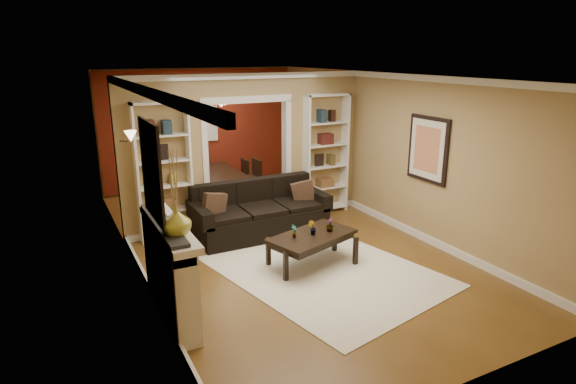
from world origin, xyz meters
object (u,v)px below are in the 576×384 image
bookshelf_left (164,172)px  fireplace (172,271)px  dining_table (218,185)px  sofa (260,210)px  coffee_table (312,250)px  bookshelf_right (325,154)px

bookshelf_left → fireplace: bearing=-102.0°
fireplace → dining_table: (2.06, 4.31, -0.28)m
sofa → fireplace: fireplace is taller
dining_table → sofa: bearing=178.7°
coffee_table → bookshelf_left: size_ratio=0.56×
coffee_table → dining_table: 3.84m
bookshelf_right → dining_table: (-1.58, 1.78, -0.85)m
bookshelf_left → dining_table: 2.49m
coffee_table → bookshelf_right: (1.47, 2.06, 0.91)m
sofa → dining_table: sofa is taller
sofa → dining_table: size_ratio=1.36×
bookshelf_left → sofa: bearing=-21.6°
dining_table → bookshelf_left: bearing=139.5°
coffee_table → bookshelf_left: bookshelf_left is taller
coffee_table → bookshelf_right: bookshelf_right is taller
bookshelf_left → bookshelf_right: 3.10m
bookshelf_right → fireplace: (-3.64, -2.53, -0.57)m
fireplace → sofa: bearing=44.2°
coffee_table → fireplace: 2.25m
sofa → bookshelf_left: 1.72m
bookshelf_left → bookshelf_right: size_ratio=1.00×
sofa → coffee_table: (0.17, -1.48, -0.21)m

